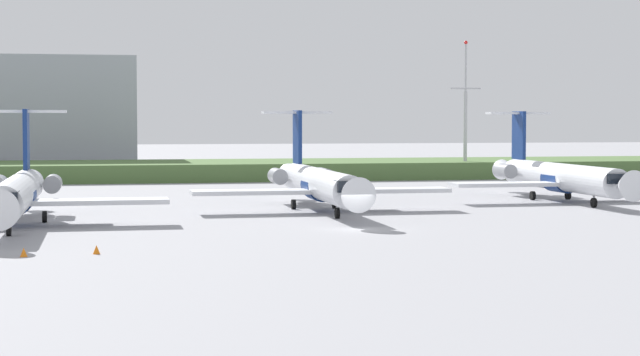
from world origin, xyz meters
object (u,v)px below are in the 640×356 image
Objects in this scene: antenna_mast at (465,121)px; safety_cone_mid_marker at (24,252)px; regional_jet_fourth at (558,176)px; regional_jet_third at (318,182)px; safety_cone_rear_marker at (97,250)px; regional_jet_second at (17,192)px.

safety_cone_mid_marker is (-53.77, -76.73, -7.67)m from antenna_mast.
regional_jet_fourth is 1.63× the size of antenna_mast.
regional_jet_fourth is 42.78m from antenna_mast.
regional_jet_third is 1.63× the size of antenna_mast.
safety_cone_mid_marker is at bearing -125.02° from antenna_mast.
safety_cone_rear_marker is (4.20, 0.52, 0.00)m from safety_cone_mid_marker.
safety_cone_mid_marker is at bearing -144.75° from regional_jet_fourth.
safety_cone_rear_marker is (6.04, -19.45, -2.26)m from regional_jet_second.
safety_cone_mid_marker and safety_cone_rear_marker have the same top height.
safety_cone_rear_marker is at bearing -123.04° from antenna_mast.
regional_jet_third reaches higher than safety_cone_rear_marker.
safety_cone_mid_marker is (1.84, -19.98, -2.26)m from regional_jet_second.
regional_jet_third and regional_jet_fourth have the same top height.
antenna_mast is at bearing 57.85° from regional_jet_third.
safety_cone_mid_marker is at bearing -129.50° from regional_jet_third.
antenna_mast is 34.50× the size of safety_cone_rear_marker.
safety_cone_mid_marker is 1.00× the size of safety_cone_rear_marker.
regional_jet_second is 26.55m from regional_jet_third.
safety_cone_rear_marker is (-44.70, -34.05, -2.26)m from regional_jet_fourth.
regional_jet_second is 79.64m from antenna_mast.
regional_jet_fourth is at bearing -96.58° from antenna_mast.
regional_jet_third is at bearing -166.29° from regional_jet_fourth.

